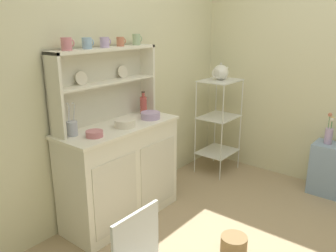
% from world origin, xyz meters
% --- Properties ---
extents(wall_back, '(3.84, 0.05, 2.50)m').
position_xyz_m(wall_back, '(0.00, 1.62, 1.25)').
color(wall_back, beige).
rests_on(wall_back, ground).
extents(hutch_cabinet, '(1.09, 0.45, 0.86)m').
position_xyz_m(hutch_cabinet, '(-0.19, 1.37, 0.44)').
color(hutch_cabinet, silver).
rests_on(hutch_cabinet, ground).
extents(hutch_shelf_unit, '(1.02, 0.18, 0.63)m').
position_xyz_m(hutch_shelf_unit, '(-0.19, 1.53, 1.23)').
color(hutch_shelf_unit, silver).
rests_on(hutch_shelf_unit, hutch_cabinet).
extents(bakers_rack, '(0.45, 0.36, 1.07)m').
position_xyz_m(bakers_rack, '(1.22, 1.23, 0.66)').
color(bakers_rack, silver).
rests_on(bakers_rack, ground).
extents(floor_basket, '(0.20, 0.20, 0.12)m').
position_xyz_m(floor_basket, '(0.00, 0.34, 0.06)').
color(floor_basket, '#93754C').
rests_on(floor_basket, ground).
extents(cup_rose_0, '(0.09, 0.08, 0.09)m').
position_xyz_m(cup_rose_0, '(-0.55, 1.49, 1.54)').
color(cup_rose_0, '#D17A84').
rests_on(cup_rose_0, hutch_shelf_unit).
extents(cup_sky_1, '(0.09, 0.07, 0.08)m').
position_xyz_m(cup_sky_1, '(-0.36, 1.49, 1.54)').
color(cup_sky_1, '#8EB2D1').
rests_on(cup_sky_1, hutch_shelf_unit).
extents(cup_lilac_2, '(0.09, 0.08, 0.08)m').
position_xyz_m(cup_lilac_2, '(-0.19, 1.49, 1.53)').
color(cup_lilac_2, '#B79ECC').
rests_on(cup_lilac_2, hutch_shelf_unit).
extents(cup_terracotta_3, '(0.08, 0.06, 0.08)m').
position_xyz_m(cup_terracotta_3, '(-0.01, 1.49, 1.53)').
color(cup_terracotta_3, '#C67556').
rests_on(cup_terracotta_3, hutch_shelf_unit).
extents(cup_sage_4, '(0.08, 0.07, 0.09)m').
position_xyz_m(cup_sage_4, '(0.18, 1.49, 1.54)').
color(cup_sage_4, '#9EB78E').
rests_on(cup_sage_4, hutch_shelf_unit).
extents(bowl_mixing_large, '(0.13, 0.13, 0.05)m').
position_xyz_m(bowl_mixing_large, '(-0.51, 1.29, 0.89)').
color(bowl_mixing_large, '#D17A84').
rests_on(bowl_mixing_large, hutch_cabinet).
extents(bowl_floral_medium, '(0.17, 0.17, 0.06)m').
position_xyz_m(bowl_floral_medium, '(-0.19, 1.29, 0.90)').
color(bowl_floral_medium, silver).
rests_on(bowl_floral_medium, hutch_cabinet).
extents(bowl_cream_small, '(0.17, 0.17, 0.06)m').
position_xyz_m(bowl_cream_small, '(0.13, 1.29, 0.89)').
color(bowl_cream_small, '#B79ECC').
rests_on(bowl_cream_small, hutch_cabinet).
extents(jam_bottle, '(0.06, 0.06, 0.21)m').
position_xyz_m(jam_bottle, '(0.22, 1.45, 0.95)').
color(jam_bottle, '#B74C47').
rests_on(jam_bottle, hutch_cabinet).
extents(utensil_jar, '(0.08, 0.08, 0.25)m').
position_xyz_m(utensil_jar, '(-0.59, 1.45, 0.92)').
color(utensil_jar, '#B2B7C6').
rests_on(utensil_jar, hutch_cabinet).
extents(porcelain_teapot, '(0.26, 0.17, 0.19)m').
position_xyz_m(porcelain_teapot, '(1.22, 1.23, 1.16)').
color(porcelain_teapot, white).
rests_on(porcelain_teapot, bakers_rack).
extents(flower_vase, '(0.07, 0.07, 0.32)m').
position_xyz_m(flower_vase, '(1.44, 0.10, 0.63)').
color(flower_vase, '#B79ECC').
rests_on(flower_vase, side_shelf_blue).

